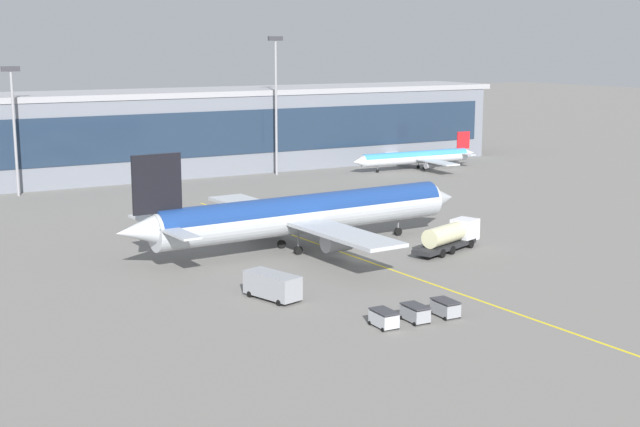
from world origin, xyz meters
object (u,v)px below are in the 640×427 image
(baggage_cart_2, at_px, (445,308))
(fuel_tanker, at_px, (450,236))
(baggage_cart_0, at_px, (384,318))
(commuter_jet_near, at_px, (416,157))
(baggage_cart_1, at_px, (415,313))
(main_airliner, at_px, (304,214))
(lavatory_truck, at_px, (271,284))

(baggage_cart_2, bearing_deg, fuel_tanker, 50.94)
(baggage_cart_0, bearing_deg, commuter_jet_near, 52.41)
(baggage_cart_0, distance_m, baggage_cart_1, 3.20)
(main_airliner, bearing_deg, commuter_jet_near, 43.32)
(fuel_tanker, height_order, baggage_cart_0, fuel_tanker)
(fuel_tanker, height_order, baggage_cart_1, fuel_tanker)
(baggage_cart_0, distance_m, baggage_cart_2, 6.40)
(baggage_cart_1, bearing_deg, fuel_tanker, 45.68)
(baggage_cart_1, bearing_deg, commuter_jet_near, 53.97)
(fuel_tanker, distance_m, baggage_cart_1, 27.72)
(main_airliner, relative_size, baggage_cart_0, 16.93)
(baggage_cart_1, relative_size, baggage_cart_2, 1.00)
(main_airliner, height_order, fuel_tanker, main_airliner)
(main_airliner, height_order, baggage_cart_0, main_airliner)
(lavatory_truck, bearing_deg, commuter_jet_near, 45.42)
(main_airliner, distance_m, lavatory_truck, 20.93)
(baggage_cart_2, relative_size, commuter_jet_near, 0.10)
(fuel_tanker, xyz_separation_m, baggage_cart_2, (-16.15, -19.90, -0.96))
(baggage_cart_2, distance_m, commuter_jet_near, 93.23)
(baggage_cart_1, bearing_deg, baggage_cart_2, -1.50)
(main_airliner, height_order, commuter_jet_near, main_airliner)
(fuel_tanker, xyz_separation_m, baggage_cart_1, (-19.35, -19.82, -0.96))
(fuel_tanker, relative_size, baggage_cart_2, 4.09)
(main_airliner, bearing_deg, fuel_tanker, -32.12)
(main_airliner, height_order, lavatory_truck, main_airliner)
(baggage_cart_2, height_order, commuter_jet_near, commuter_jet_near)
(baggage_cart_2, bearing_deg, baggage_cart_0, 178.50)
(lavatory_truck, distance_m, baggage_cart_1, 14.55)
(commuter_jet_near, bearing_deg, lavatory_truck, -134.58)
(fuel_tanker, distance_m, lavatory_truck, 27.98)
(fuel_tanker, bearing_deg, baggage_cart_0, -138.81)
(baggage_cart_0, bearing_deg, main_airliner, 74.09)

